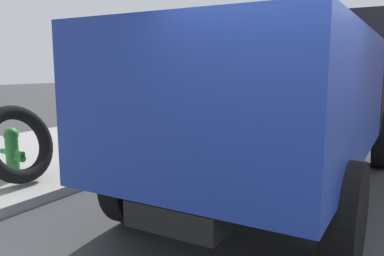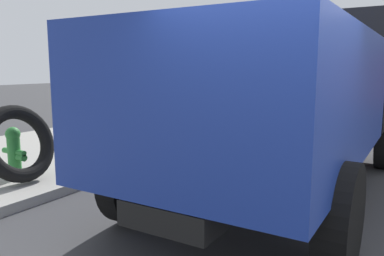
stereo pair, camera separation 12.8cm
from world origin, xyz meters
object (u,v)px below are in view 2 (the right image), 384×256
object	(u,v)px
loose_tire	(19,143)
dump_truck_blue	(292,89)
stop_sign	(169,82)
fire_hydrant	(14,149)

from	to	relation	value
loose_tire	dump_truck_blue	size ratio (longest dim) A/B	0.18
stop_sign	dump_truck_blue	distance (m)	3.44
stop_sign	fire_hydrant	bearing A→B (deg)	167.22
loose_tire	stop_sign	size ratio (longest dim) A/B	0.58
fire_hydrant	stop_sign	world-z (taller)	stop_sign
fire_hydrant	stop_sign	distance (m)	3.70
loose_tire	dump_truck_blue	world-z (taller)	dump_truck_blue
stop_sign	dump_truck_blue	world-z (taller)	dump_truck_blue
loose_tire	stop_sign	xyz separation A→B (m)	(3.68, -0.32, 0.86)
stop_sign	loose_tire	bearing A→B (deg)	175.04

